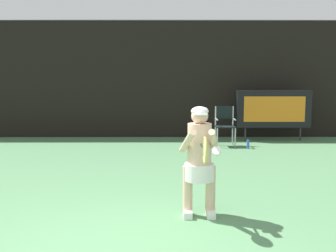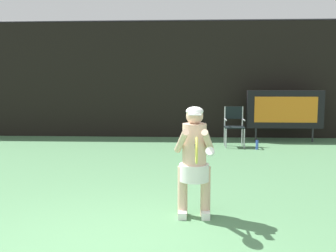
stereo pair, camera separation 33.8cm
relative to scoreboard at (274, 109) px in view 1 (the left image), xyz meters
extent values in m
cube|color=black|center=(-3.76, 0.81, 0.85)|extent=(18.00, 0.12, 3.60)
cylinder|color=#38383D|center=(-3.76, 0.81, 2.68)|extent=(18.00, 0.05, 0.05)
cube|color=black|center=(0.00, 0.00, 0.00)|extent=(2.20, 0.20, 1.10)
cube|color=orange|center=(0.00, -0.10, 0.00)|extent=(1.80, 0.01, 0.75)
cylinder|color=#2D2D33|center=(-0.83, 0.00, -0.75)|extent=(0.05, 0.05, 0.40)
cylinder|color=#2D2D33|center=(0.82, 0.00, -0.75)|extent=(0.05, 0.05, 0.40)
cylinder|color=#B7B7BC|center=(-1.82, -1.19, -0.69)|extent=(0.04, 0.04, 0.52)
cylinder|color=#B7B7BC|center=(-1.34, -1.19, -0.69)|extent=(0.04, 0.04, 0.52)
cylinder|color=#B7B7BC|center=(-1.82, -0.78, -0.69)|extent=(0.04, 0.04, 0.52)
cylinder|color=#B7B7BC|center=(-1.34, -0.78, -0.69)|extent=(0.04, 0.04, 0.52)
cube|color=black|center=(-1.58, -0.98, -0.41)|extent=(0.52, 0.44, 0.03)
cylinder|color=#B7B7BC|center=(-1.82, -0.78, -0.15)|extent=(0.04, 0.04, 0.56)
cylinder|color=#B7B7BC|center=(-1.34, -0.78, -0.15)|extent=(0.04, 0.04, 0.56)
cube|color=black|center=(-1.58, -0.78, -0.04)|extent=(0.48, 0.02, 0.34)
cylinder|color=#B7B7BC|center=(-1.82, -0.98, -0.21)|extent=(0.04, 0.44, 0.04)
cylinder|color=#B7B7BC|center=(-1.34, -0.98, -0.21)|extent=(0.04, 0.44, 0.04)
cylinder|color=blue|center=(-1.03, -1.36, -0.83)|extent=(0.07, 0.07, 0.24)
cylinder|color=black|center=(-1.03, -1.36, -0.69)|extent=(0.03, 0.03, 0.03)
cube|color=white|center=(-2.91, -6.43, -0.90)|extent=(0.11, 0.26, 0.09)
cube|color=white|center=(-2.61, -6.43, -0.90)|extent=(0.11, 0.26, 0.09)
cylinder|color=#DBB293|center=(-2.91, -6.38, -0.62)|extent=(0.13, 0.13, 0.66)
cylinder|color=#DBB293|center=(-2.61, -6.38, -0.62)|extent=(0.13, 0.13, 0.66)
cylinder|color=white|center=(-2.76, -6.38, -0.36)|extent=(0.39, 0.39, 0.22)
cylinder|color=#DBB293|center=(-2.76, -6.38, 0.00)|extent=(0.31, 0.31, 0.56)
sphere|color=#DBB293|center=(-2.76, -6.38, 0.38)|extent=(0.22, 0.22, 0.22)
ellipsoid|color=white|center=(-2.76, -6.38, 0.44)|extent=(0.22, 0.22, 0.12)
cube|color=white|center=(-2.76, -6.48, 0.40)|extent=(0.17, 0.12, 0.02)
cylinder|color=#DBB293|center=(-2.92, -6.55, 0.07)|extent=(0.20, 0.48, 0.36)
cylinder|color=#DBB293|center=(-2.59, -6.55, 0.07)|extent=(0.20, 0.48, 0.36)
cylinder|color=white|center=(-2.57, -6.67, -0.03)|extent=(0.13, 0.13, 0.12)
cylinder|color=black|center=(-2.74, -6.62, 0.03)|extent=(0.03, 0.28, 0.03)
torus|color=#D8CF47|center=(-2.74, -6.92, 0.03)|extent=(0.02, 0.31, 0.31)
ellipsoid|color=silver|center=(-2.74, -6.92, 0.03)|extent=(0.01, 0.26, 0.26)
camera|label=1|loc=(-3.19, -11.26, 0.82)|focal=40.78mm
camera|label=2|loc=(-2.86, -11.25, 0.82)|focal=40.78mm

